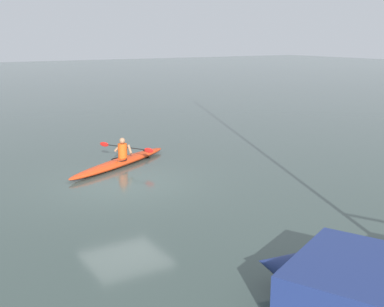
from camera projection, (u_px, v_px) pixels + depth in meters
name	position (u px, v px, depth m)	size (l,w,h in m)	color
ground_plane	(124.00, 185.00, 15.34)	(160.00, 160.00, 0.00)	#384742
kayak	(120.00, 162.00, 17.54)	(4.83, 3.00, 0.26)	red
kayaker	(123.00, 149.00, 17.59)	(1.17, 2.12, 0.73)	#E04C14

